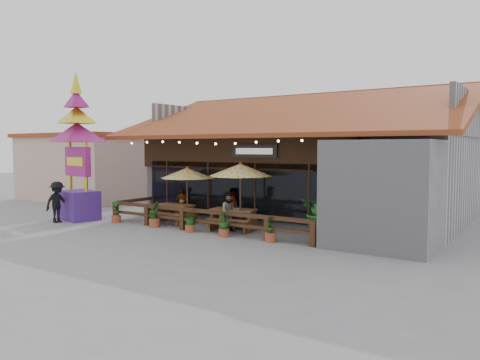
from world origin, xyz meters
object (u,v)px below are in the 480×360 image
Objects in this scene: tropical_plant at (322,212)px; picnic_table_right at (233,216)px; umbrella_right at (240,170)px; thai_sign_tower at (77,136)px; picnic_table_left at (175,210)px; pedestrian at (57,202)px; umbrella_left at (187,173)px.

picnic_table_right is at bearing 170.91° from tropical_plant.
picnic_table_right is at bearing -115.13° from umbrella_right.
tropical_plant is at bearing 5.07° from thai_sign_tower.
thai_sign_tower is at bearing -158.13° from picnic_table_left.
thai_sign_tower is (-7.57, -1.71, 3.28)m from picnic_table_right.
thai_sign_tower is (-4.37, -1.75, 3.31)m from picnic_table_left.
pedestrian is at bearing -160.08° from picnic_table_right.
picnic_table_left is 0.24× the size of thai_sign_tower.
pedestrian is at bearing -169.89° from tropical_plant.
thai_sign_tower is (-4.81, -2.10, 1.66)m from umbrella_left.
thai_sign_tower is 3.71× the size of tropical_plant.
tropical_plant is at bearing -8.66° from umbrella_left.
pedestrian is at bearing -158.50° from umbrella_right.
pedestrian is (-11.81, -2.11, -0.21)m from tropical_plant.
picnic_table_left is at bearing -60.90° from pedestrian.
umbrella_left is 5.50m from thai_sign_tower.
picnic_table_right is (3.20, -0.05, 0.03)m from picnic_table_left.
picnic_table_left is 7.42m from tropical_plant.
pedestrian is at bearing -147.63° from picnic_table_left.
tropical_plant is (4.16, -0.67, 0.54)m from picnic_table_right.
thai_sign_tower is at bearing -167.29° from picnic_table_right.
tropical_plant is 1.07× the size of pedestrian.
picnic_table_right is 1.15× the size of pedestrian.
umbrella_left is 7.09m from tropical_plant.
pedestrian is (-0.08, -1.07, -2.95)m from thai_sign_tower.
picnic_table_left is 0.83× the size of picnic_table_right.
umbrella_left reaches higher than pedestrian.
picnic_table_right is 8.15m from pedestrian.
umbrella_right is 8.09m from thai_sign_tower.
umbrella_left is 5.97m from pedestrian.
pedestrian reaches higher than picnic_table_left.
umbrella_right reaches higher than tropical_plant.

